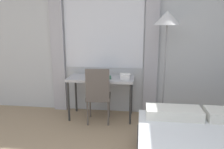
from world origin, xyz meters
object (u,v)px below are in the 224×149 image
object	(u,v)px
desk_chair	(98,93)
standing_lamp	(167,27)
desk	(101,81)
telephone	(125,76)
book	(102,77)

from	to	relation	value
desk_chair	standing_lamp	distance (m)	1.52
desk	desk_chair	bearing A→B (deg)	-91.72
telephone	desk_chair	bearing A→B (deg)	-155.34
desk	telephone	world-z (taller)	telephone
desk	standing_lamp	bearing A→B (deg)	-5.03
desk_chair	telephone	xyz separation A→B (m)	(0.43, 0.20, 0.25)
desk	standing_lamp	world-z (taller)	standing_lamp
desk	standing_lamp	distance (m)	1.41
desk	book	size ratio (longest dim) A/B	3.49
desk_chair	standing_lamp	size ratio (longest dim) A/B	0.52
telephone	book	size ratio (longest dim) A/B	0.53
desk_chair	telephone	bearing A→B (deg)	18.70
standing_lamp	book	distance (m)	1.33
standing_lamp	telephone	xyz separation A→B (m)	(-0.64, 0.05, -0.82)
desk	desk_chair	world-z (taller)	desk_chair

